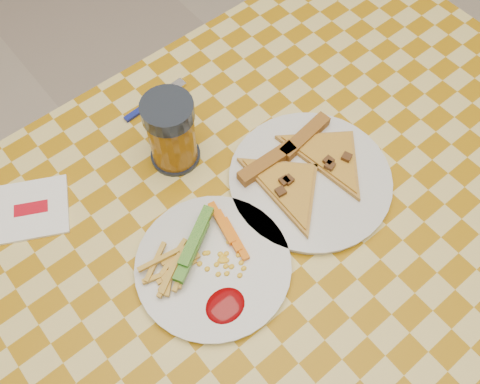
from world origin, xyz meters
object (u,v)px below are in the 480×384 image
at_px(drink_glass, 171,133).
at_px(plate_right, 310,180).
at_px(table, 269,252).
at_px(plate_left, 213,267).

bearing_deg(drink_glass, plate_right, -52.38).
relative_size(table, plate_right, 4.80).
height_order(plate_right, drink_glass, drink_glass).
distance_m(plate_right, drink_glass, 0.24).
distance_m(table, drink_glass, 0.26).
distance_m(table, plate_left, 0.13).
distance_m(plate_left, drink_glass, 0.23).
xyz_separation_m(plate_left, plate_right, (0.22, 0.02, 0.00)).
height_order(plate_left, plate_right, same).
relative_size(plate_left, plate_right, 0.88).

